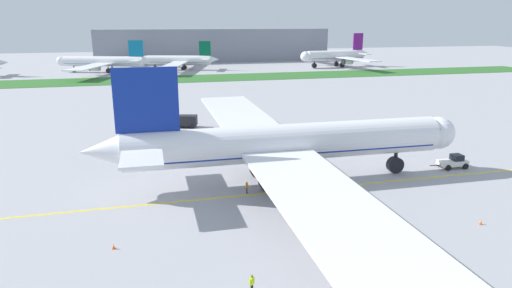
{
  "coord_description": "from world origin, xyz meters",
  "views": [
    {
      "loc": [
        -18.92,
        -56.74,
        22.2
      ],
      "look_at": [
        -2.24,
        8.57,
        3.62
      ],
      "focal_mm": 31.37,
      "sensor_mm": 36.0,
      "label": 1
    }
  ],
  "objects_px": {
    "parked_airliner_far_outer": "(336,56)",
    "parked_airliner_far_right": "(180,60)",
    "airliner_foreground": "(282,144)",
    "service_truck_baggage_loader": "(185,121)",
    "parked_airliner_far_centre": "(105,62)",
    "traffic_cone_starboard_wing": "(481,222)",
    "ground_crew_wingwalker_port": "(247,186)",
    "traffic_cone_port_wing": "(114,246)",
    "ground_crew_marshaller_front": "(252,282)",
    "pushback_tug": "(453,162)"
  },
  "relations": [
    {
      "from": "ground_crew_wingwalker_port",
      "to": "parked_airliner_far_right",
      "type": "distance_m",
      "value": 159.88
    },
    {
      "from": "parked_airliner_far_outer",
      "to": "airliner_foreground",
      "type": "bearing_deg",
      "value": -116.68
    },
    {
      "from": "pushback_tug",
      "to": "ground_crew_wingwalker_port",
      "type": "bearing_deg",
      "value": -175.62
    },
    {
      "from": "airliner_foreground",
      "to": "ground_crew_marshaller_front",
      "type": "distance_m",
      "value": 27.77
    },
    {
      "from": "traffic_cone_port_wing",
      "to": "parked_airliner_far_centre",
      "type": "distance_m",
      "value": 169.06
    },
    {
      "from": "parked_airliner_far_centre",
      "to": "parked_airliner_far_right",
      "type": "bearing_deg",
      "value": 4.27
    },
    {
      "from": "traffic_cone_port_wing",
      "to": "traffic_cone_starboard_wing",
      "type": "xyz_separation_m",
      "value": [
        39.97,
        -4.4,
        0.0
      ]
    },
    {
      "from": "parked_airliner_far_centre",
      "to": "parked_airliner_far_right",
      "type": "xyz_separation_m",
      "value": [
        33.24,
        2.48,
        -0.28
      ]
    },
    {
      "from": "airliner_foreground",
      "to": "service_truck_baggage_loader",
      "type": "distance_m",
      "value": 39.24
    },
    {
      "from": "ground_crew_marshaller_front",
      "to": "traffic_cone_port_wing",
      "type": "height_order",
      "value": "ground_crew_marshaller_front"
    },
    {
      "from": "pushback_tug",
      "to": "parked_airliner_far_centre",
      "type": "height_order",
      "value": "parked_airliner_far_centre"
    },
    {
      "from": "traffic_cone_starboard_wing",
      "to": "parked_airliner_far_centre",
      "type": "bearing_deg",
      "value": 106.58
    },
    {
      "from": "ground_crew_marshaller_front",
      "to": "service_truck_baggage_loader",
      "type": "xyz_separation_m",
      "value": [
        0.67,
        63.0,
        0.36
      ]
    },
    {
      "from": "pushback_tug",
      "to": "parked_airliner_far_outer",
      "type": "xyz_separation_m",
      "value": [
        47.99,
        151.74,
        4.57
      ]
    },
    {
      "from": "airliner_foreground",
      "to": "ground_crew_marshaller_front",
      "type": "bearing_deg",
      "value": -112.7
    },
    {
      "from": "traffic_cone_port_wing",
      "to": "service_truck_baggage_loader",
      "type": "distance_m",
      "value": 53.57
    },
    {
      "from": "traffic_cone_port_wing",
      "to": "parked_airliner_far_outer",
      "type": "xyz_separation_m",
      "value": [
        98.29,
        165.65,
        5.26
      ]
    },
    {
      "from": "traffic_cone_starboard_wing",
      "to": "parked_airliner_far_outer",
      "type": "bearing_deg",
      "value": 71.07
    },
    {
      "from": "ground_crew_marshaller_front",
      "to": "traffic_cone_starboard_wing",
      "type": "bearing_deg",
      "value": 12.93
    },
    {
      "from": "pushback_tug",
      "to": "ground_crew_wingwalker_port",
      "type": "xyz_separation_m",
      "value": [
        -33.82,
        -2.59,
        0.04
      ]
    },
    {
      "from": "pushback_tug",
      "to": "ground_crew_marshaller_front",
      "type": "height_order",
      "value": "pushback_tug"
    },
    {
      "from": "pushback_tug",
      "to": "traffic_cone_port_wing",
      "type": "height_order",
      "value": "pushback_tug"
    },
    {
      "from": "airliner_foreground",
      "to": "pushback_tug",
      "type": "relative_size",
      "value": 13.86
    },
    {
      "from": "parked_airliner_far_outer",
      "to": "parked_airliner_far_right",
      "type": "bearing_deg",
      "value": 175.95
    },
    {
      "from": "pushback_tug",
      "to": "parked_airliner_far_right",
      "type": "xyz_separation_m",
      "value": [
        -28.6,
        157.17,
        3.54
      ]
    },
    {
      "from": "parked_airliner_far_right",
      "to": "parked_airliner_far_outer",
      "type": "distance_m",
      "value": 76.79
    },
    {
      "from": "ground_crew_wingwalker_port",
      "to": "ground_crew_marshaller_front",
      "type": "xyz_separation_m",
      "value": [
        -4.78,
        -22.21,
        0.06
      ]
    },
    {
      "from": "airliner_foreground",
      "to": "parked_airliner_far_right",
      "type": "bearing_deg",
      "value": 90.21
    },
    {
      "from": "service_truck_baggage_loader",
      "to": "parked_airliner_far_outer",
      "type": "xyz_separation_m",
      "value": [
        85.91,
        113.54,
        4.1
      ]
    },
    {
      "from": "ground_crew_wingwalker_port",
      "to": "traffic_cone_starboard_wing",
      "type": "height_order",
      "value": "ground_crew_wingwalker_port"
    },
    {
      "from": "ground_crew_wingwalker_port",
      "to": "service_truck_baggage_loader",
      "type": "relative_size",
      "value": 0.3
    },
    {
      "from": "airliner_foreground",
      "to": "parked_airliner_far_outer",
      "type": "distance_m",
      "value": 169.3
    },
    {
      "from": "traffic_cone_port_wing",
      "to": "parked_airliner_far_centre",
      "type": "bearing_deg",
      "value": 93.92
    },
    {
      "from": "service_truck_baggage_loader",
      "to": "traffic_cone_starboard_wing",
      "type": "bearing_deg",
      "value": -63.97
    },
    {
      "from": "traffic_cone_port_wing",
      "to": "service_truck_baggage_loader",
      "type": "bearing_deg",
      "value": 76.64
    },
    {
      "from": "service_truck_baggage_loader",
      "to": "parked_airliner_far_right",
      "type": "relative_size",
      "value": 0.1
    },
    {
      "from": "ground_crew_marshaller_front",
      "to": "parked_airliner_far_right",
      "type": "relative_size",
      "value": 0.03
    },
    {
      "from": "pushback_tug",
      "to": "airliner_foreground",
      "type": "bearing_deg",
      "value": 179.05
    },
    {
      "from": "traffic_cone_port_wing",
      "to": "service_truck_baggage_loader",
      "type": "xyz_separation_m",
      "value": [
        12.38,
        52.11,
        1.15
      ]
    },
    {
      "from": "ground_crew_marshaller_front",
      "to": "parked_airliner_far_centre",
      "type": "xyz_separation_m",
      "value": [
        -23.24,
        179.49,
        3.71
      ]
    },
    {
      "from": "traffic_cone_starboard_wing",
      "to": "parked_airliner_far_centre",
      "type": "height_order",
      "value": "parked_airliner_far_centre"
    },
    {
      "from": "parked_airliner_far_right",
      "to": "parked_airliner_far_outer",
      "type": "relative_size",
      "value": 0.94
    },
    {
      "from": "airliner_foreground",
      "to": "parked_airliner_far_outer",
      "type": "height_order",
      "value": "airliner_foreground"
    },
    {
      "from": "parked_airliner_far_outer",
      "to": "ground_crew_wingwalker_port",
      "type": "bearing_deg",
      "value": -117.93
    },
    {
      "from": "traffic_cone_starboard_wing",
      "to": "service_truck_baggage_loader",
      "type": "relative_size",
      "value": 0.1
    },
    {
      "from": "airliner_foreground",
      "to": "ground_crew_wingwalker_port",
      "type": "height_order",
      "value": "airliner_foreground"
    },
    {
      "from": "parked_airliner_far_centre",
      "to": "ground_crew_wingwalker_port",
      "type": "bearing_deg",
      "value": -79.9
    },
    {
      "from": "parked_airliner_far_centre",
      "to": "traffic_cone_starboard_wing",
      "type": "bearing_deg",
      "value": -73.42
    },
    {
      "from": "pushback_tug",
      "to": "parked_airliner_far_right",
      "type": "relative_size",
      "value": 0.11
    },
    {
      "from": "parked_airliner_far_right",
      "to": "parked_airliner_far_outer",
      "type": "bearing_deg",
      "value": -4.05
    }
  ]
}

